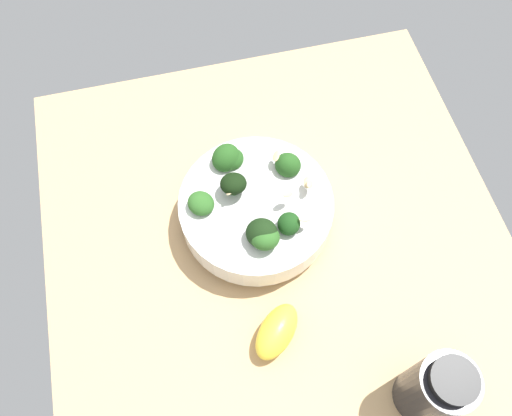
# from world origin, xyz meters

# --- Properties ---
(ground_plane) EXTENTS (0.67, 0.67, 0.04)m
(ground_plane) POSITION_xyz_m (0.00, 0.00, -0.02)
(ground_plane) COLOR tan
(bowl_of_broccoli) EXTENTS (0.22, 0.22, 0.10)m
(bowl_of_broccoli) POSITION_xyz_m (0.02, -0.02, 0.04)
(bowl_of_broccoli) COLOR white
(bowl_of_broccoli) RESTS_ON ground_plane
(lemon_wedge) EXTENTS (0.09, 0.09, 0.04)m
(lemon_wedge) POSITION_xyz_m (0.04, 0.15, 0.02)
(lemon_wedge) COLOR yellow
(lemon_wedge) RESTS_ON ground_plane
(bottle_tall) EXTENTS (0.07, 0.07, 0.14)m
(bottle_tall) POSITION_xyz_m (-0.12, 0.27, 0.07)
(bottle_tall) COLOR black
(bottle_tall) RESTS_ON ground_plane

